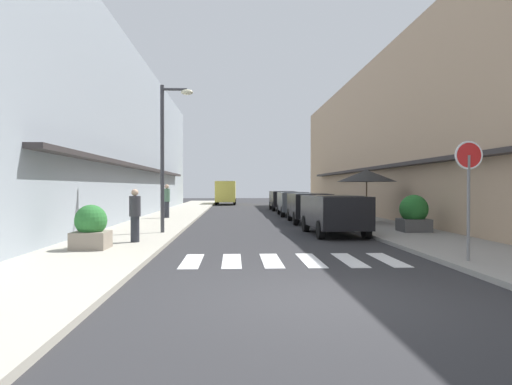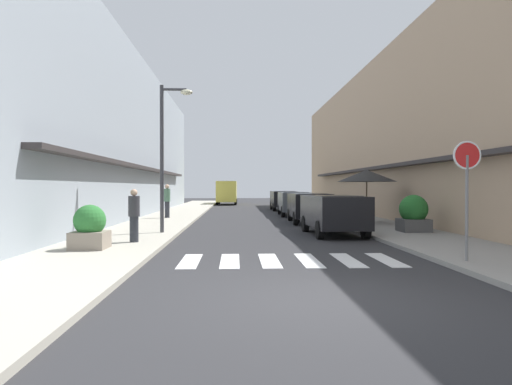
# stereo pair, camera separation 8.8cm
# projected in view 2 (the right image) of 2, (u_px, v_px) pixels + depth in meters

# --- Properties ---
(ground_plane) EXTENTS (97.59, 97.59, 0.00)m
(ground_plane) POSITION_uv_depth(u_px,v_px,m) (259.00, 220.00, 25.03)
(ground_plane) COLOR #2B2B2D
(sidewalk_left) EXTENTS (3.16, 62.10, 0.12)m
(sidewalk_left) POSITION_uv_depth(u_px,v_px,m) (168.00, 219.00, 24.81)
(sidewalk_left) COLOR #ADA899
(sidewalk_left) RESTS_ON ground_plane
(sidewalk_right) EXTENTS (3.16, 62.10, 0.12)m
(sidewalk_right) POSITION_uv_depth(u_px,v_px,m) (350.00, 218.00, 25.25)
(sidewalk_right) COLOR gray
(sidewalk_right) RESTS_ON ground_plane
(building_row_left) EXTENTS (5.50, 41.92, 9.08)m
(building_row_left) POSITION_uv_depth(u_px,v_px,m) (97.00, 138.00, 25.79)
(building_row_left) COLOR #939EA8
(building_row_left) RESTS_ON ground_plane
(building_row_right) EXTENTS (5.50, 41.92, 9.09)m
(building_row_right) POSITION_uv_depth(u_px,v_px,m) (414.00, 139.00, 26.59)
(building_row_right) COLOR tan
(building_row_right) RESTS_ON ground_plane
(crosswalk) EXTENTS (5.20, 2.20, 0.01)m
(crosswalk) POSITION_uv_depth(u_px,v_px,m) (289.00, 260.00, 11.10)
(crosswalk) COLOR silver
(crosswalk) RESTS_ON ground_plane
(parked_car_near) EXTENTS (1.92, 4.18, 1.47)m
(parked_car_near) POSITION_uv_depth(u_px,v_px,m) (333.00, 210.00, 17.02)
(parked_car_near) COLOR black
(parked_car_near) RESTS_ON ground_plane
(parked_car_mid) EXTENTS (1.88, 4.22, 1.47)m
(parked_car_mid) POSITION_uv_depth(u_px,v_px,m) (309.00, 204.00, 22.78)
(parked_car_mid) COLOR black
(parked_car_mid) RESTS_ON ground_plane
(parked_car_far) EXTENTS (1.90, 4.38, 1.47)m
(parked_car_far) POSITION_uv_depth(u_px,v_px,m) (294.00, 201.00, 28.51)
(parked_car_far) COLOR #4C5156
(parked_car_far) RESTS_ON ground_plane
(parked_car_distant) EXTENTS (1.83, 4.17, 1.47)m
(parked_car_distant) POSITION_uv_depth(u_px,v_px,m) (283.00, 198.00, 34.95)
(parked_car_distant) COLOR black
(parked_car_distant) RESTS_ON ground_plane
(delivery_van) EXTENTS (2.08, 5.43, 2.37)m
(delivery_van) POSITION_uv_depth(u_px,v_px,m) (227.00, 191.00, 46.60)
(delivery_van) COLOR #D8CC4C
(delivery_van) RESTS_ON ground_plane
(round_street_sign) EXTENTS (0.65, 0.07, 2.70)m
(round_street_sign) POSITION_uv_depth(u_px,v_px,m) (467.00, 169.00, 10.31)
(round_street_sign) COLOR slate
(round_street_sign) RESTS_ON sidewalk_right
(street_lamp) EXTENTS (1.19, 0.28, 5.37)m
(street_lamp) POSITION_uv_depth(u_px,v_px,m) (167.00, 143.00, 16.79)
(street_lamp) COLOR #38383D
(street_lamp) RESTS_ON sidewalk_left
(cafe_umbrella) EXTENTS (2.69, 2.69, 2.45)m
(cafe_umbrella) POSITION_uv_depth(u_px,v_px,m) (367.00, 176.00, 21.16)
(cafe_umbrella) COLOR #262626
(cafe_umbrella) RESTS_ON sidewalk_right
(planter_corner) EXTENTS (0.91, 0.91, 1.19)m
(planter_corner) POSITION_uv_depth(u_px,v_px,m) (90.00, 228.00, 12.36)
(planter_corner) COLOR gray
(planter_corner) RESTS_ON sidewalk_left
(planter_midblock) EXTENTS (1.05, 1.05, 1.37)m
(planter_midblock) POSITION_uv_depth(u_px,v_px,m) (414.00, 214.00, 17.12)
(planter_midblock) COLOR #4C4C4C
(planter_midblock) RESTS_ON sidewalk_right
(planter_far) EXTENTS (0.71, 0.71, 0.98)m
(planter_far) POSITION_uv_depth(u_px,v_px,m) (354.00, 211.00, 22.64)
(planter_far) COLOR gray
(planter_far) RESTS_ON sidewalk_right
(pedestrian_walking_near) EXTENTS (0.34, 0.34, 1.60)m
(pedestrian_walking_near) POSITION_uv_depth(u_px,v_px,m) (134.00, 214.00, 13.87)
(pedestrian_walking_near) COLOR #282B33
(pedestrian_walking_near) RESTS_ON sidewalk_left
(pedestrian_walking_far) EXTENTS (0.34, 0.34, 1.80)m
(pedestrian_walking_far) POSITION_uv_depth(u_px,v_px,m) (167.00, 200.00, 24.82)
(pedestrian_walking_far) COLOR #282B33
(pedestrian_walking_far) RESTS_ON sidewalk_left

